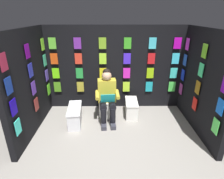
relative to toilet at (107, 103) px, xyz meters
The scene contains 8 objects.
ground_plane 1.61m from the toilet, 97.21° to the left, with size 30.00×30.00×0.00m, color gray.
display_wall_back 0.88m from the toilet, 111.82° to the right, with size 3.42×0.14×2.06m.
display_wall_left 2.11m from the toilet, 163.65° to the left, with size 0.14×2.01×2.06m.
display_wall_right 1.76m from the toilet, 20.33° to the left, with size 0.14×2.01×2.06m.
toilet is the anchor object (origin of this frame).
person_reading 0.35m from the toilet, 94.11° to the left, with size 0.55×0.71×1.19m.
comic_longbox_near 0.60m from the toilet, behind, with size 0.29×0.60×0.38m.
comic_longbox_far 0.80m from the toilet, 27.14° to the left, with size 0.35×0.76×0.39m.
Camera 1 is at (0.10, 2.41, 2.29)m, focal length 29.81 mm.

